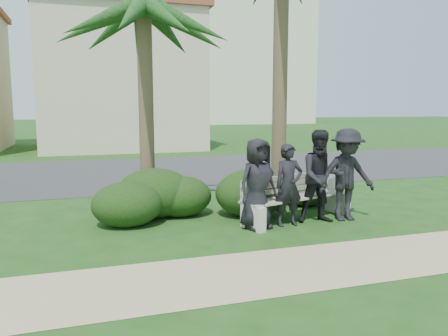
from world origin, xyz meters
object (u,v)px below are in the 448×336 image
Objects in this scene: man_d at (346,175)px; palm_left at (144,10)px; man_c at (321,177)px; man_b at (289,185)px; park_bench at (298,201)px; man_a at (258,184)px.

palm_left reaches higher than man_d.
man_d reaches higher than man_c.
man_b is at bearing -166.59° from man_c.
man_b is 0.85× the size of man_d.
park_bench is 0.60m from man_b.
man_a is 0.62m from man_b.
man_b is 0.86× the size of man_c.
palm_left is (-2.97, 2.24, 3.31)m from man_c.
man_a is at bearing -175.89° from man_d.
park_bench is 0.67m from man_c.
palm_left is (-3.52, 2.25, 3.30)m from man_d.
man_c reaches higher than man_b.
man_c reaches higher than man_a.
park_bench is 1.44× the size of man_d.
man_c is at bearing 0.32° from man_b.
man_d is (0.54, -0.01, 0.01)m from man_c.
man_a is at bearing -53.97° from palm_left.
man_b is at bearing -44.92° from palm_left.
man_b reaches higher than park_bench.
man_b is 1.24m from man_d.
man_d is at bearing 10.42° from man_c.
man_d reaches higher than man_a.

